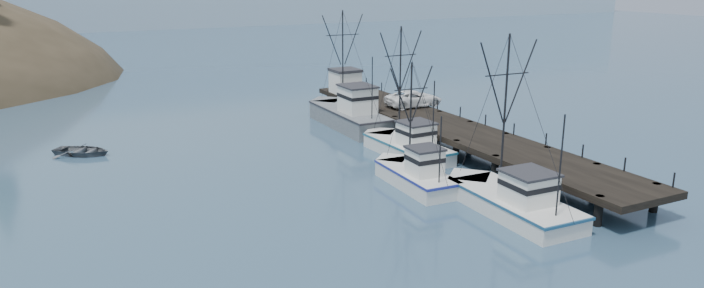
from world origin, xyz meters
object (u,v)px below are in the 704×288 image
(work_vessel, at_px, (349,115))
(motorboat, at_px, (82,155))
(pier_shed, at_px, (345,81))
(pier, at_px, (447,128))
(trawler_far, at_px, (405,146))
(trawler_mid, at_px, (415,175))
(trawler_near, at_px, (510,200))
(pickup_truck, at_px, (414,99))

(work_vessel, xyz_separation_m, motorboat, (-25.58, 1.18, -1.23))
(work_vessel, relative_size, pier_shed, 4.43)
(pier, distance_m, trawler_far, 5.21)
(trawler_mid, bearing_deg, trawler_near, -69.72)
(pier_shed, distance_m, pickup_truck, 10.37)
(pickup_truck, relative_size, motorboat, 1.19)
(trawler_far, height_order, motorboat, trawler_far)
(trawler_near, xyz_separation_m, pier_shed, (4.46, 33.64, 2.60))
(trawler_mid, xyz_separation_m, pier_shed, (7.20, 26.23, 2.60))
(trawler_mid, bearing_deg, pier, 43.41)
(trawler_far, relative_size, work_vessel, 0.80)
(work_vessel, bearing_deg, pier_shed, 66.33)
(pier, relative_size, pickup_truck, 7.32)
(trawler_mid, bearing_deg, pier_shed, 74.65)
(pier, bearing_deg, trawler_mid, -136.59)
(pier, distance_m, motorboat, 32.57)
(trawler_near, relative_size, motorboat, 2.39)
(trawler_near, height_order, pickup_truck, trawler_near)
(trawler_mid, xyz_separation_m, motorboat, (-21.55, 20.18, -0.82))
(trawler_mid, bearing_deg, trawler_far, 63.29)
(trawler_near, distance_m, trawler_mid, 7.90)
(trawler_near, distance_m, pickup_truck, 24.96)
(motorboat, bearing_deg, trawler_mid, -95.79)
(work_vessel, bearing_deg, pickup_truck, -23.44)
(pier, relative_size, work_vessel, 3.11)
(trawler_mid, height_order, work_vessel, work_vessel)
(pier, distance_m, work_vessel, 11.75)
(trawler_far, bearing_deg, motorboat, 152.87)
(pier, xyz_separation_m, trawler_near, (-5.96, -15.64, -0.87))
(trawler_near, distance_m, trawler_far, 14.71)
(trawler_near, height_order, pier_shed, trawler_near)
(pickup_truck, height_order, motorboat, pickup_truck)
(motorboat, bearing_deg, pier_shed, -40.79)
(trawler_mid, relative_size, work_vessel, 0.67)
(pier_shed, bearing_deg, pier, -85.24)
(trawler_far, distance_m, pickup_truck, 11.35)
(trawler_near, relative_size, pickup_truck, 2.00)
(pier, distance_m, pier_shed, 18.14)
(pier, height_order, motorboat, pier)
(trawler_mid, bearing_deg, pickup_truck, 58.00)
(pier, bearing_deg, trawler_near, -110.86)
(pier_shed, bearing_deg, pickup_truck, -73.15)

